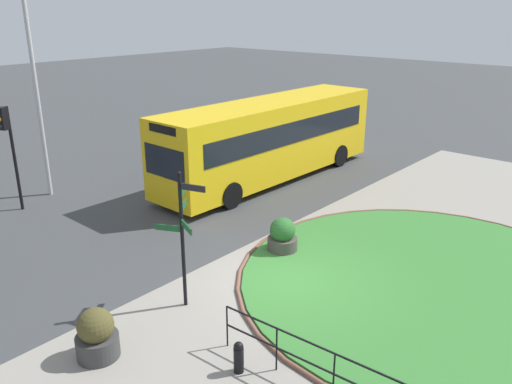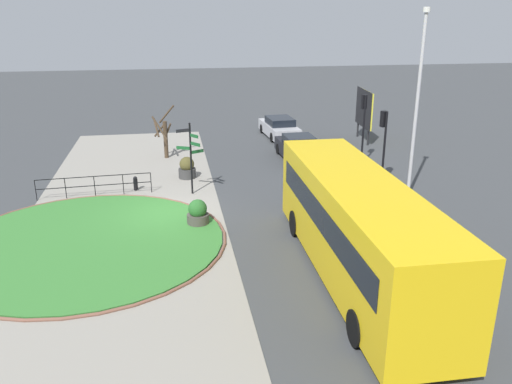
# 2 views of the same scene
# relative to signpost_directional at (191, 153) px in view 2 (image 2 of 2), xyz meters

# --- Properties ---
(ground) EXTENTS (120.00, 120.00, 0.00)m
(ground) POSITION_rel_signpost_directional_xyz_m (2.49, -1.15, -2.05)
(ground) COLOR #3D3F42
(sidewalk_paving) EXTENTS (32.00, 8.30, 0.02)m
(sidewalk_paving) POSITION_rel_signpost_directional_xyz_m (2.49, -3.00, -2.04)
(sidewalk_paving) COLOR gray
(sidewalk_paving) RESTS_ON ground
(grass_island) EXTENTS (10.30, 10.30, 0.10)m
(grass_island) POSITION_rel_signpost_directional_xyz_m (5.00, -4.25, -2.00)
(grass_island) COLOR #387A33
(grass_island) RESTS_ON ground
(grass_kerb_ring) EXTENTS (10.61, 10.61, 0.11)m
(grass_kerb_ring) POSITION_rel_signpost_directional_xyz_m (5.00, -4.25, -2.00)
(grass_kerb_ring) COLOR brown
(grass_kerb_ring) RESTS_ON ground
(signpost_directional) EXTENTS (0.85, 1.28, 3.49)m
(signpost_directional) POSITION_rel_signpost_directional_xyz_m (0.00, 0.00, 0.00)
(signpost_directional) COLOR black
(signpost_directional) RESTS_ON ground
(bollard_foreground) EXTENTS (0.21, 0.21, 0.72)m
(bollard_foreground) POSITION_rel_signpost_directional_xyz_m (-1.01, -2.71, -1.68)
(bollard_foreground) COLOR black
(bollard_foreground) RESTS_ON ground
(railing_grass_edge) EXTENTS (0.34, 5.27, 1.02)m
(railing_grass_edge) POSITION_rel_signpost_directional_xyz_m (-0.39, -4.56, -1.38)
(railing_grass_edge) COLOR black
(railing_grass_edge) RESTS_ON ground
(bus_yellow) EXTENTS (11.27, 2.73, 3.33)m
(bus_yellow) POSITION_rel_signpost_directional_xyz_m (9.13, 4.87, -0.26)
(bus_yellow) COLOR yellow
(bus_yellow) RESTS_ON ground
(car_near_lane) EXTENTS (4.33, 2.02, 1.45)m
(car_near_lane) POSITION_rel_signpost_directional_xyz_m (-5.22, 6.53, -1.38)
(car_near_lane) COLOR black
(car_near_lane) RESTS_ON ground
(car_far_lane) EXTENTS (4.65, 2.17, 1.39)m
(car_far_lane) POSITION_rel_signpost_directional_xyz_m (-11.02, 6.62, -1.39)
(car_far_lane) COLOR #B7B7BC
(car_far_lane) RESTS_ON ground
(traffic_light_near) EXTENTS (0.48, 0.32, 3.79)m
(traffic_light_near) POSITION_rel_signpost_directional_xyz_m (0.30, 9.38, 0.72)
(traffic_light_near) COLOR black
(traffic_light_near) RESTS_ON ground
(traffic_light_far) EXTENTS (0.49, 0.27, 3.97)m
(traffic_light_far) POSITION_rel_signpost_directional_xyz_m (-3.61, 9.83, 0.85)
(traffic_light_far) COLOR black
(traffic_light_far) RESTS_ON ground
(lamppost_tall) EXTENTS (0.32, 0.32, 8.52)m
(lamppost_tall) POSITION_rel_signpost_directional_xyz_m (1.93, 10.15, 2.50)
(lamppost_tall) COLOR #B7B7BC
(lamppost_tall) RESTS_ON ground
(billboard_left) EXTENTS (3.40, 0.41, 3.45)m
(billboard_left) POSITION_rel_signpost_directional_xyz_m (-8.97, 11.94, 0.11)
(billboard_left) COLOR black
(billboard_left) RESTS_ON ground
(planter_near_signpost) EXTENTS (0.90, 0.90, 1.15)m
(planter_near_signpost) POSITION_rel_signpost_directional_xyz_m (-2.59, -0.13, -1.53)
(planter_near_signpost) COLOR #383838
(planter_near_signpost) RESTS_ON ground
(planter_kerbside) EXTENTS (0.90, 0.90, 1.11)m
(planter_kerbside) POSITION_rel_signpost_directional_xyz_m (3.89, 0.03, -1.55)
(planter_kerbside) COLOR #47423D
(planter_kerbside) RESTS_ON ground
(street_tree_bare) EXTENTS (1.43, 1.38, 3.13)m
(street_tree_bare) POSITION_rel_signpost_directional_xyz_m (-6.80, -1.26, -0.62)
(street_tree_bare) COLOR #423323
(street_tree_bare) RESTS_ON ground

